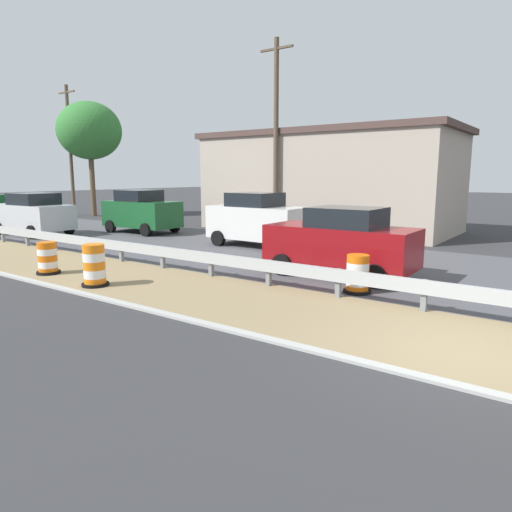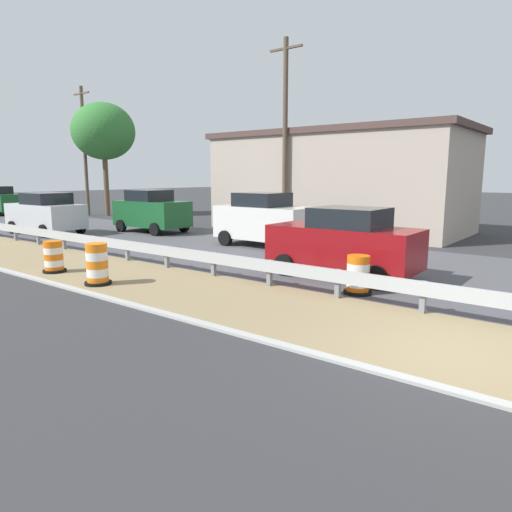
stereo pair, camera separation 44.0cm
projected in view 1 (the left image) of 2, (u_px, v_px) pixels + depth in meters
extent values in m
plane|color=#333335|center=(461.00, 355.00, 7.61)|extent=(160.00, 160.00, 0.00)
cube|color=#8E7A56|center=(469.00, 344.00, 8.07)|extent=(3.55, 120.00, 0.01)
cube|color=#ADADA8|center=(440.00, 383.00, 6.57)|extent=(0.20, 120.00, 0.11)
cube|color=slate|center=(424.00, 295.00, 10.01)|extent=(0.12, 0.12, 0.70)
cube|color=slate|center=(338.00, 283.00, 11.17)|extent=(0.12, 0.12, 0.70)
cube|color=slate|center=(269.00, 273.00, 12.33)|extent=(0.12, 0.12, 0.70)
cube|color=slate|center=(211.00, 264.00, 13.50)|extent=(0.12, 0.12, 0.70)
cube|color=slate|center=(163.00, 257.00, 14.66)|extent=(0.12, 0.12, 0.70)
cube|color=slate|center=(121.00, 251.00, 15.82)|extent=(0.12, 0.12, 0.70)
cube|color=slate|center=(86.00, 246.00, 16.98)|extent=(0.12, 0.12, 0.70)
cube|color=slate|center=(55.00, 241.00, 18.15)|extent=(0.12, 0.12, 0.70)
cube|color=slate|center=(27.00, 237.00, 19.31)|extent=(0.12, 0.12, 0.70)
cube|color=slate|center=(3.00, 234.00, 20.47)|extent=(0.12, 0.12, 0.70)
cylinder|color=orange|center=(357.00, 289.00, 11.62)|extent=(0.56, 0.56, 0.19)
cylinder|color=white|center=(357.00, 281.00, 11.59)|extent=(0.56, 0.56, 0.19)
cylinder|color=orange|center=(358.00, 274.00, 11.55)|extent=(0.56, 0.56, 0.19)
cylinder|color=white|center=(358.00, 266.00, 11.52)|extent=(0.56, 0.56, 0.19)
cylinder|color=orange|center=(358.00, 259.00, 11.49)|extent=(0.56, 0.56, 0.19)
cylinder|color=black|center=(357.00, 291.00, 11.63)|extent=(0.70, 0.70, 0.08)
cylinder|color=orange|center=(95.00, 282.00, 12.35)|extent=(0.57, 0.57, 0.22)
cylinder|color=white|center=(95.00, 273.00, 12.31)|extent=(0.57, 0.57, 0.22)
cylinder|color=orange|center=(94.00, 265.00, 12.27)|extent=(0.57, 0.57, 0.22)
cylinder|color=white|center=(94.00, 257.00, 12.23)|extent=(0.57, 0.57, 0.22)
cylinder|color=orange|center=(93.00, 249.00, 12.19)|extent=(0.57, 0.57, 0.22)
cylinder|color=black|center=(95.00, 284.00, 12.36)|extent=(0.71, 0.71, 0.08)
cylinder|color=orange|center=(49.00, 271.00, 13.87)|extent=(0.55, 0.55, 0.19)
cylinder|color=white|center=(48.00, 264.00, 13.83)|extent=(0.55, 0.55, 0.19)
cylinder|color=orange|center=(48.00, 258.00, 13.80)|extent=(0.55, 0.55, 0.19)
cylinder|color=white|center=(47.00, 252.00, 13.77)|extent=(0.55, 0.55, 0.19)
cylinder|color=orange|center=(47.00, 245.00, 13.73)|extent=(0.55, 0.55, 0.19)
cylinder|color=black|center=(49.00, 272.00, 13.87)|extent=(0.68, 0.68, 0.08)
cylinder|color=black|center=(4.00, 211.00, 33.92)|extent=(0.24, 0.65, 0.64)
cube|color=silver|center=(33.00, 216.00, 22.83)|extent=(2.10, 4.38, 1.18)
cube|color=black|center=(34.00, 199.00, 22.59)|extent=(1.82, 2.05, 0.56)
cylinder|color=black|center=(36.00, 225.00, 24.50)|extent=(0.24, 0.65, 0.64)
cylinder|color=black|center=(32.00, 232.00, 21.36)|extent=(0.24, 0.65, 0.64)
cylinder|color=black|center=(69.00, 228.00, 22.96)|extent=(0.24, 0.65, 0.64)
cube|color=silver|center=(258.00, 222.00, 19.16)|extent=(2.02, 4.17, 1.33)
cube|color=black|center=(255.00, 199.00, 19.10)|extent=(1.78, 1.93, 0.56)
cylinder|color=black|center=(298.00, 238.00, 19.24)|extent=(0.23, 0.64, 0.64)
cylinder|color=black|center=(272.00, 244.00, 17.71)|extent=(0.23, 0.64, 0.64)
cylinder|color=black|center=(247.00, 234.00, 20.84)|extent=(0.23, 0.64, 0.64)
cylinder|color=black|center=(218.00, 238.00, 19.32)|extent=(0.23, 0.64, 0.64)
cube|color=maroon|center=(340.00, 246.00, 13.47)|extent=(1.87, 4.30, 1.13)
cube|color=black|center=(347.00, 217.00, 13.23)|extent=(1.66, 1.98, 0.56)
cylinder|color=black|center=(282.00, 264.00, 13.63)|extent=(0.23, 0.64, 0.64)
cylinder|color=black|center=(312.00, 256.00, 15.10)|extent=(0.23, 0.64, 0.64)
cylinder|color=black|center=(375.00, 276.00, 12.03)|extent=(0.23, 0.64, 0.64)
cylinder|color=black|center=(398.00, 265.00, 13.50)|extent=(0.23, 0.64, 0.64)
cube|color=#195128|center=(142.00, 214.00, 23.72)|extent=(1.96, 4.04, 1.29)
cube|color=black|center=(139.00, 195.00, 23.65)|extent=(1.75, 1.87, 0.56)
cylinder|color=black|center=(174.00, 226.00, 23.85)|extent=(0.23, 0.64, 0.64)
cylinder|color=black|center=(146.00, 230.00, 22.30)|extent=(0.23, 0.64, 0.64)
cylinder|color=black|center=(140.00, 223.00, 25.35)|extent=(0.23, 0.64, 0.64)
cylinder|color=black|center=(111.00, 226.00, 23.80)|extent=(0.23, 0.64, 0.64)
cube|color=#AD9E8E|center=(329.00, 184.00, 24.83)|extent=(6.24, 12.80, 4.89)
cube|color=#4C3833|center=(330.00, 134.00, 24.38)|extent=(6.48, 13.31, 0.30)
cylinder|color=brown|center=(276.00, 139.00, 22.49)|extent=(0.24, 0.24, 9.29)
cube|color=brown|center=(277.00, 49.00, 21.77)|extent=(0.12, 1.80, 0.10)
cylinder|color=brown|center=(70.00, 152.00, 32.69)|extent=(0.24, 0.24, 9.08)
cube|color=brown|center=(66.00, 92.00, 32.00)|extent=(0.12, 1.80, 0.10)
cylinder|color=brown|center=(93.00, 187.00, 33.14)|extent=(0.36, 0.36, 4.23)
ellipsoid|color=#337533|center=(89.00, 131.00, 32.47)|extent=(4.43, 4.43, 3.99)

